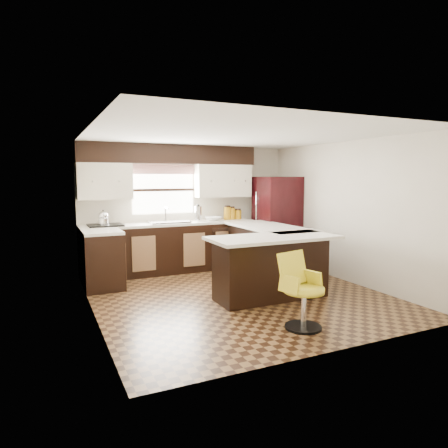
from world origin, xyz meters
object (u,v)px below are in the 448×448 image
peninsula_return (271,268)px  bar_chair (304,291)px  refrigerator (277,221)px  peninsula_long (267,254)px

peninsula_return → bar_chair: same height
peninsula_return → bar_chair: size_ratio=1.83×
peninsula_return → refrigerator: bearing=55.6°
peninsula_long → peninsula_return: (-0.53, -0.97, 0.00)m
bar_chair → peninsula_long: bearing=54.5°
peninsula_long → refrigerator: size_ratio=1.08×
peninsula_long → bar_chair: same height
peninsula_long → peninsula_return: bearing=-118.3°
refrigerator → peninsula_return: bearing=-124.4°
peninsula_long → refrigerator: 1.32m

